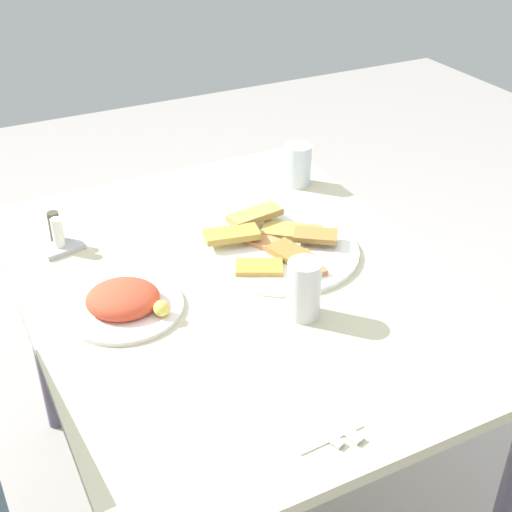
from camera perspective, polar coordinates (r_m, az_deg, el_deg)
name	(u,v)px	position (r m, az deg, el deg)	size (l,w,h in m)	color
ground_plane	(241,500)	(1.98, -1.20, -19.21)	(6.00, 6.00, 0.00)	#A8A19C
dining_table	(238,307)	(1.53, -1.46, -4.16)	(1.12, 0.87, 0.71)	beige
pide_platter	(280,247)	(1.57, 1.96, 0.70)	(0.34, 0.34, 0.05)	white
salad_plate_greens	(124,301)	(1.41, -10.70, -3.64)	(0.24, 0.24, 0.06)	white
soda_can	(304,289)	(1.35, 3.93, -2.73)	(0.07, 0.07, 0.12)	silver
drinking_glass	(298,165)	(1.85, 3.40, 7.40)	(0.07, 0.07, 0.11)	silver
paper_napkin	(311,416)	(1.17, 4.52, -12.88)	(0.12, 0.12, 0.00)	white
fork	(321,411)	(1.18, 5.30, -12.45)	(0.17, 0.02, 0.01)	silver
spoon	(302,418)	(1.16, 3.75, -13.03)	(0.17, 0.02, 0.01)	silver
condiment_caddy	(58,237)	(1.64, -15.83, 1.48)	(0.11, 0.11, 0.08)	#B2B2B7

